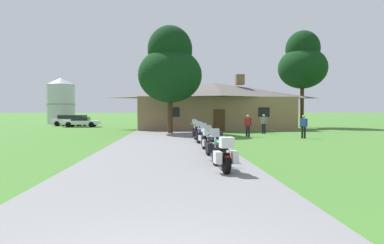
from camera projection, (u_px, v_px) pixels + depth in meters
ground_plane at (169, 137)px, 23.08m from camera, size 500.00×500.00×0.00m
asphalt_driveway at (168, 139)px, 21.08m from camera, size 6.40×80.00×0.06m
motorcycle_green_nearest_to_camera at (222, 154)px, 9.96m from camera, size 0.83×2.08×1.30m
motorcycle_black_second_in_row at (213, 145)px, 12.43m from camera, size 0.85×2.08×1.30m
motorcycle_blue_third_in_row at (206, 140)px, 14.68m from camera, size 0.66×2.08×1.30m
motorcycle_blue_fourth_in_row at (202, 135)px, 17.39m from camera, size 0.80×2.07×1.30m
motorcycle_yellow_fifth_in_row at (197, 132)px, 19.65m from camera, size 0.77×2.08×1.30m
motorcycle_silver_farthest_in_row at (197, 130)px, 22.00m from camera, size 0.79×2.07×1.30m
stone_lodge at (214, 105)px, 33.84m from camera, size 16.56×8.12×5.89m
bystander_gray_shirt_near_lodge at (264, 123)px, 26.58m from camera, size 0.47×0.38×1.67m
bystander_red_shirt_beside_signpost at (248, 124)px, 23.51m from camera, size 0.51×0.35×1.67m
bystander_blue_shirt_by_tree at (304, 125)px, 22.16m from camera, size 0.44×0.40×1.67m
tree_right_of_lodge at (303, 63)px, 36.57m from camera, size 5.62×5.62×11.31m
tree_by_lodge_front at (170, 68)px, 26.45m from camera, size 5.40×5.40×9.14m
metal_silo_distant at (61, 101)px, 46.32m from camera, size 4.07×4.07×6.81m
parked_white_suv_far_left at (72, 120)px, 40.15m from camera, size 4.80×2.41×1.40m
parked_white_sedan_far_left at (81, 122)px, 37.41m from camera, size 4.29×2.08×1.20m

